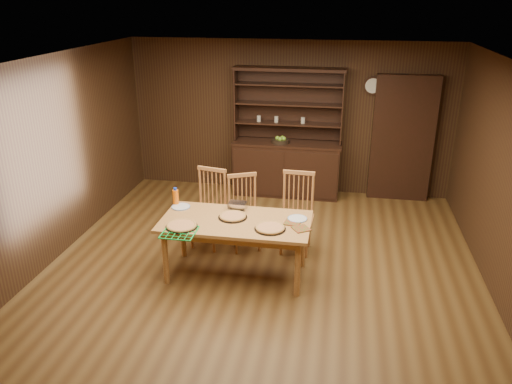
% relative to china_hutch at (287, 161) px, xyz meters
% --- Properties ---
extents(floor, '(6.00, 6.00, 0.00)m').
position_rel_china_hutch_xyz_m(floor, '(0.00, -2.75, -0.60)').
color(floor, brown).
rests_on(floor, ground).
extents(room_shell, '(6.00, 6.00, 6.00)m').
position_rel_china_hutch_xyz_m(room_shell, '(0.00, -2.75, 0.98)').
color(room_shell, silver).
rests_on(room_shell, floor).
extents(china_hutch, '(1.84, 0.52, 2.17)m').
position_rel_china_hutch_xyz_m(china_hutch, '(0.00, 0.00, 0.00)').
color(china_hutch, black).
rests_on(china_hutch, floor).
extents(doorway, '(1.00, 0.18, 2.10)m').
position_rel_china_hutch_xyz_m(doorway, '(1.90, 0.15, 0.45)').
color(doorway, black).
rests_on(doorway, floor).
extents(wall_clock, '(0.30, 0.05, 0.30)m').
position_rel_china_hutch_xyz_m(wall_clock, '(1.35, 0.20, 1.30)').
color(wall_clock, black).
rests_on(wall_clock, room_shell).
extents(dining_table, '(1.81, 0.90, 0.75)m').
position_rel_china_hutch_xyz_m(dining_table, '(-0.29, -2.82, 0.07)').
color(dining_table, '#C08943').
rests_on(dining_table, floor).
extents(chair_left, '(0.53, 0.51, 1.09)m').
position_rel_china_hutch_xyz_m(chair_left, '(-0.83, -2.04, -0.02)').
color(chair_left, '#C58043').
rests_on(chair_left, floor).
extents(chair_center, '(0.55, 0.54, 1.04)m').
position_rel_china_hutch_xyz_m(chair_center, '(-0.35, -2.03, -0.05)').
color(chair_center, '#C58043').
rests_on(chair_center, floor).
extents(chair_right, '(0.47, 0.44, 1.10)m').
position_rel_china_hutch_xyz_m(chair_right, '(0.37, -1.99, -0.01)').
color(chair_right, '#C58043').
rests_on(chair_right, floor).
extents(pizza_left, '(0.38, 0.38, 0.04)m').
position_rel_china_hutch_xyz_m(pizza_left, '(-0.87, -3.11, 0.17)').
color(pizza_left, black).
rests_on(pizza_left, dining_table).
extents(pizza_right, '(0.37, 0.37, 0.04)m').
position_rel_china_hutch_xyz_m(pizza_right, '(0.16, -2.99, 0.17)').
color(pizza_right, black).
rests_on(pizza_right, dining_table).
extents(pizza_center, '(0.35, 0.35, 0.04)m').
position_rel_china_hutch_xyz_m(pizza_center, '(-0.34, -2.75, 0.17)').
color(pizza_center, black).
rests_on(pizza_center, dining_table).
extents(cooling_rack, '(0.44, 0.44, 0.02)m').
position_rel_china_hutch_xyz_m(cooling_rack, '(-0.85, -3.26, 0.16)').
color(cooling_rack, green).
rests_on(cooling_rack, dining_table).
extents(plate_left, '(0.24, 0.24, 0.02)m').
position_rel_china_hutch_xyz_m(plate_left, '(-1.06, -2.56, 0.16)').
color(plate_left, beige).
rests_on(plate_left, dining_table).
extents(plate_right, '(0.24, 0.24, 0.02)m').
position_rel_china_hutch_xyz_m(plate_right, '(0.44, -2.66, 0.16)').
color(plate_right, beige).
rests_on(plate_right, dining_table).
extents(foil_dish, '(0.23, 0.17, 0.09)m').
position_rel_china_hutch_xyz_m(foil_dish, '(-0.34, -2.48, 0.20)').
color(foil_dish, white).
rests_on(foil_dish, dining_table).
extents(juice_bottle, '(0.08, 0.08, 0.23)m').
position_rel_china_hutch_xyz_m(juice_bottle, '(-1.15, -2.48, 0.26)').
color(juice_bottle, orange).
rests_on(juice_bottle, dining_table).
extents(pot_holder_a, '(0.25, 0.25, 0.01)m').
position_rel_china_hutch_xyz_m(pot_holder_a, '(0.51, -2.93, 0.16)').
color(pot_holder_a, red).
rests_on(pot_holder_a, dining_table).
extents(pot_holder_b, '(0.22, 0.22, 0.01)m').
position_rel_china_hutch_xyz_m(pot_holder_b, '(0.39, -2.78, 0.16)').
color(pot_holder_b, red).
rests_on(pot_holder_b, dining_table).
extents(fruit_bowl, '(0.30, 0.30, 0.12)m').
position_rel_china_hutch_xyz_m(fruit_bowl, '(-0.11, -0.07, 0.39)').
color(fruit_bowl, black).
rests_on(fruit_bowl, china_hutch).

